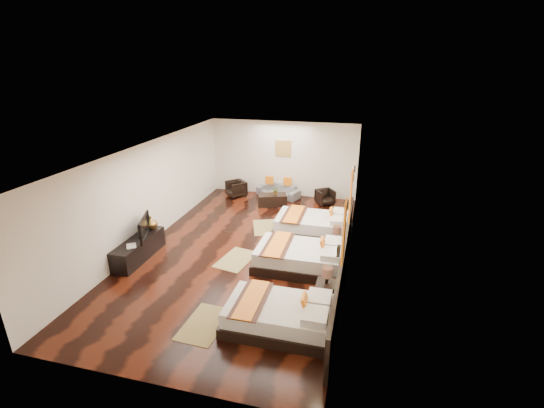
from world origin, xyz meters
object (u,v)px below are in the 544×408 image
(armchair_left, at_px, (236,189))
(coffee_table, at_px, (272,200))
(tv, at_px, (141,227))
(table_plant, at_px, (276,191))
(book, at_px, (127,247))
(bed_mid, at_px, (302,257))
(sofa, at_px, (278,191))
(tv_console, at_px, (139,249))
(armchair_right, at_px, (325,197))
(figurine, at_px, (151,223))
(nightstand_a, at_px, (326,290))
(bed_near, at_px, (281,315))
(bed_far, at_px, (314,225))
(nightstand_b, at_px, (336,245))

(armchair_left, distance_m, coffee_table, 1.67)
(tv, relative_size, table_plant, 3.49)
(book, height_order, table_plant, table_plant)
(book, bearing_deg, coffee_table, 64.90)
(bed_mid, distance_m, tv, 4.21)
(sofa, bearing_deg, bed_mid, -49.47)
(sofa, relative_size, coffee_table, 1.63)
(bed_mid, bearing_deg, tv_console, -172.24)
(armchair_right, bearing_deg, tv, -164.49)
(tv_console, bearing_deg, figurine, 90.00)
(bed_mid, relative_size, nightstand_a, 2.69)
(bed_mid, relative_size, book, 7.60)
(bed_near, distance_m, coffee_table, 6.64)
(tv_console, bearing_deg, bed_far, 31.96)
(book, relative_size, armchair_left, 0.45)
(tv_console, xyz_separation_m, armchair_right, (4.20, 5.23, -0.01))
(nightstand_b, distance_m, tv_console, 5.16)
(coffee_table, bearing_deg, tv_console, -117.30)
(nightstand_b, bearing_deg, tv, -164.60)
(armchair_right, bearing_deg, nightstand_a, -118.27)
(bed_near, height_order, table_plant, bed_near)
(armchair_right, distance_m, coffee_table, 1.90)
(nightstand_b, height_order, tv_console, nightstand_b)
(tv_console, relative_size, sofa, 1.10)
(bed_far, height_order, tv, tv)
(bed_far, bearing_deg, coffee_table, 131.84)
(bed_mid, distance_m, armchair_right, 4.66)
(bed_near, height_order, armchair_right, bed_near)
(nightstand_b, relative_size, figurine, 2.33)
(nightstand_a, distance_m, coffee_table, 5.94)
(book, height_order, armchair_right, book)
(bed_mid, distance_m, nightstand_b, 1.17)
(nightstand_b, xyz_separation_m, figurine, (-4.95, -0.79, 0.44))
(nightstand_a, xyz_separation_m, coffee_table, (-2.55, 5.36, -0.10))
(bed_near, distance_m, nightstand_b, 3.31)
(tv, bearing_deg, armchair_left, -28.51)
(sofa, distance_m, armchair_left, 1.60)
(book, height_order, figurine, figurine)
(nightstand_a, bearing_deg, sofa, 112.04)
(bed_far, relative_size, sofa, 1.38)
(figurine, bearing_deg, tv_console, -90.00)
(tv_console, relative_size, figurine, 5.07)
(sofa, bearing_deg, bed_near, -55.49)
(nightstand_b, bearing_deg, bed_far, 122.99)
(nightstand_a, distance_m, figurine, 5.16)
(bed_near, xyz_separation_m, tv_console, (-4.20, 1.76, 0.00))
(bed_far, xyz_separation_m, nightstand_b, (0.75, -1.15, -0.00))
(bed_far, xyz_separation_m, armchair_right, (0.00, 2.61, -0.02))
(armchair_left, bearing_deg, nightstand_b, 1.73)
(figurine, xyz_separation_m, coffee_table, (2.39, 3.96, -0.53))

